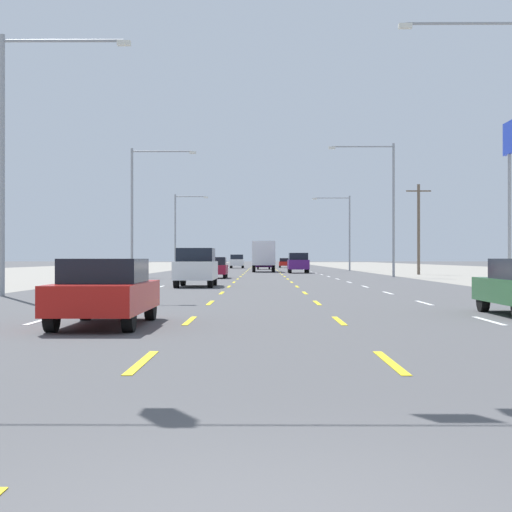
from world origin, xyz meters
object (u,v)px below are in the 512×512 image
object	(u,v)px
hatchback_center_turn_farthest	(264,263)
streetlight_left_row_1	(139,201)
hatchback_inner_left_midfar	(215,267)
sedan_inner_right_distant_c	(285,263)
suv_inner_right_far	(298,263)
suv_inner_left_distant_a	(237,261)
streetlight_right_row_1	(386,199)
suv_inner_left_mid	(196,267)
hatchback_far_left_distant_b	(216,263)
streetlight_right_row_2	(345,227)
box_truck_center_turn_farther	(264,255)
streetlight_left_row_0	(17,142)
sedan_inner_left_nearest	(105,291)
streetlight_left_row_2	(179,226)
pole_sign_right_row_1	(509,160)
streetlight_right_row_0	(512,133)

from	to	relation	value
hatchback_center_turn_farthest	streetlight_left_row_1	distance (m)	43.42
hatchback_inner_left_midfar	hatchback_center_turn_farthest	xyz separation A→B (m)	(3.66, 45.47, 0.00)
sedan_inner_right_distant_c	hatchback_center_turn_farthest	bearing A→B (deg)	-100.28
suv_inner_right_far	suv_inner_left_distant_a	distance (m)	38.91
hatchback_center_turn_farthest	suv_inner_left_distant_a	bearing A→B (deg)	106.52
suv_inner_left_distant_a	streetlight_right_row_1	distance (m)	56.83
suv_inner_left_mid	streetlight_left_row_1	xyz separation A→B (m)	(-6.14, 20.94, 4.87)
hatchback_inner_left_midfar	hatchback_far_left_distant_b	bearing A→B (deg)	93.26
suv_inner_left_distant_a	hatchback_center_turn_farthest	bearing A→B (deg)	-73.48
suv_inner_left_distant_a	streetlight_right_row_2	size ratio (longest dim) A/B	0.56
streetlight_right_row_1	streetlight_right_row_2	bearing A→B (deg)	89.91
box_truck_center_turn_farther	streetlight_left_row_1	size ratio (longest dim) A/B	0.72
streetlight_left_row_0	hatchback_center_turn_farthest	bearing A→B (deg)	82.39
hatchback_far_left_distant_b	box_truck_center_turn_farther	bearing A→B (deg)	-78.40
sedan_inner_left_nearest	streetlight_left_row_1	world-z (taller)	streetlight_left_row_1
box_truck_center_turn_farther	sedan_inner_right_distant_c	xyz separation A→B (m)	(3.33, 36.84, -1.08)
suv_inner_left_mid	streetlight_left_row_0	xyz separation A→B (m)	(-6.15, -10.24, 4.95)
streetlight_left_row_1	streetlight_left_row_2	bearing A→B (deg)	90.27
suv_inner_left_distant_a	sedan_inner_right_distant_c	bearing A→B (deg)	35.29
sedan_inner_left_nearest	sedan_inner_right_distant_c	distance (m)	105.18
hatchback_inner_left_midfar	suv_inner_left_mid	bearing A→B (deg)	-89.90
suv_inner_left_mid	pole_sign_right_row_1	distance (m)	23.05
suv_inner_left_mid	hatchback_far_left_distant_b	xyz separation A→B (m)	(-3.52, 78.74, -0.24)
pole_sign_right_row_1	streetlight_left_row_2	size ratio (longest dim) A/B	1.15
streetlight_left_row_2	box_truck_center_turn_farther	bearing A→B (deg)	-38.86
suv_inner_left_distant_a	streetlight_left_row_1	distance (m)	55.55
hatchback_far_left_distant_b	streetlight_left_row_2	bearing A→B (deg)	-95.93
hatchback_far_left_distant_b	pole_sign_right_row_1	bearing A→B (deg)	-71.46
pole_sign_right_row_1	hatchback_center_turn_farthest	bearing A→B (deg)	106.71
hatchback_far_left_distant_b	streetlight_left_row_2	world-z (taller)	streetlight_left_row_2
streetlight_right_row_0	streetlight_right_row_2	size ratio (longest dim) A/B	1.24
suv_inner_left_mid	suv_inner_left_distant_a	xyz separation A→B (m)	(-0.24, 75.96, 0.00)
hatchback_far_left_distant_b	suv_inner_right_far	bearing A→B (deg)	-75.66
hatchback_inner_left_midfar	box_truck_center_turn_farther	distance (m)	26.98
pole_sign_right_row_1	streetlight_right_row_0	distance (m)	21.75
suv_inner_left_distant_a	streetlight_right_row_1	size ratio (longest dim) A/B	0.47
suv_inner_left_mid	streetlight_right_row_1	distance (m)	25.18
sedan_inner_left_nearest	sedan_inner_right_distant_c	world-z (taller)	same
suv_inner_left_mid	suv_inner_right_far	xyz separation A→B (m)	(6.96, 37.73, 0.00)
streetlight_right_row_0	pole_sign_right_row_1	bearing A→B (deg)	73.21
hatchback_center_turn_farthest	streetlight_right_row_1	size ratio (longest dim) A/B	0.38
sedan_inner_right_distant_c	pole_sign_right_row_1	xyz separation A→B (m)	(12.45, -70.49, 7.05)
sedan_inner_left_nearest	pole_sign_right_row_1	bearing A→B (deg)	60.65
suv_inner_right_far	streetlight_right_row_2	distance (m)	16.18
hatchback_far_left_distant_b	streetlight_right_row_2	size ratio (longest dim) A/B	0.45
pole_sign_right_row_1	streetlight_left_row_0	world-z (taller)	pole_sign_right_row_1
suv_inner_right_far	streetlight_right_row_0	distance (m)	48.64
hatchback_inner_left_midfar	streetlight_left_row_1	xyz separation A→B (m)	(-6.11, 3.48, 5.11)
streetlight_left_row_1	streetlight_right_row_1	world-z (taller)	streetlight_right_row_1
box_truck_center_turn_farther	streetlight_right_row_2	xyz separation A→B (m)	(9.52, 7.94, 3.31)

